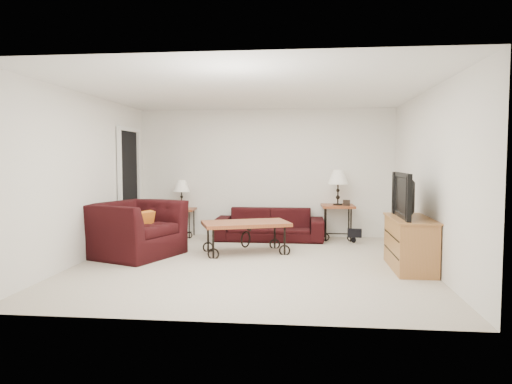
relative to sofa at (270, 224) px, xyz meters
The scene contains 20 objects.
ground 2.04m from the sofa, 93.39° to the right, with size 5.00×5.00×0.00m, color beige.
wall_back 1.08m from the sofa, 104.00° to the left, with size 5.00×0.02×2.50m, color silver.
wall_front 4.62m from the sofa, 91.52° to the right, with size 5.00×0.02×2.50m, color silver.
wall_left 3.44m from the sofa, 142.37° to the right, with size 0.02×5.00×2.50m, color silver.
wall_right 3.26m from the sofa, 40.32° to the right, with size 0.02×5.00×2.50m, color silver.
ceiling 2.99m from the sofa, 93.39° to the right, with size 5.00×5.00×0.00m, color white.
doorway 2.71m from the sofa, behind, with size 0.08×0.94×2.04m, color black.
sofa is the anchor object (origin of this frame).
side_table_left 1.75m from the sofa, behind, with size 0.51×0.51×0.56m, color brown.
side_table_right 1.29m from the sofa, ahead, with size 0.60×0.60×0.66m, color brown.
lamp_left 1.83m from the sofa, behind, with size 0.32×0.32×0.56m, color black, non-canonical shape.
lamp_right 1.47m from the sofa, ahead, with size 0.37×0.37×0.66m, color black, non-canonical shape.
photo_frame_left 1.91m from the sofa, behind, with size 0.11×0.01×0.09m, color black.
photo_frame_right 1.49m from the sofa, ahead, with size 0.13×0.02×0.11m, color black.
coffee_table 1.32m from the sofa, 102.82° to the right, with size 1.36×0.74×0.51m, color brown.
armchair 2.61m from the sofa, 139.92° to the right, with size 1.31×1.14×0.85m, color black.
throw_pillow 2.54m from the sofa, 136.87° to the right, with size 0.38×0.10×0.38m, color #C67019.
tv_stand 3.01m from the sofa, 45.43° to the right, with size 0.50×1.20×0.72m, color #A3643C.
television 3.08m from the sofa, 45.70° to the right, with size 1.08×0.14×0.62m, color black.
backpack 1.56m from the sofa, ahead, with size 0.38×0.29×0.49m, color black.
Camera 1 is at (0.78, -6.75, 1.53)m, focal length 32.99 mm.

